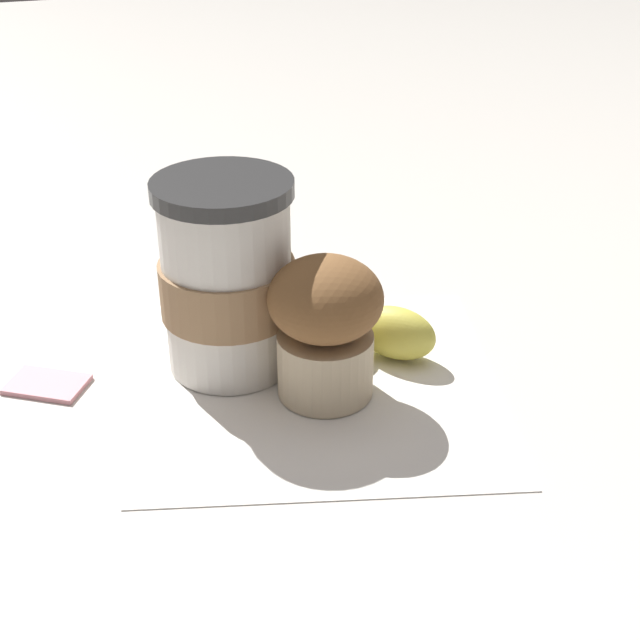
# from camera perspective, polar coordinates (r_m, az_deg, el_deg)

# --- Properties ---
(ground_plane) EXTENTS (3.00, 3.00, 0.00)m
(ground_plane) POSITION_cam_1_polar(r_m,az_deg,el_deg) (0.59, 0.00, -4.14)
(ground_plane) COLOR beige
(paper_napkin) EXTENTS (0.28, 0.28, 0.00)m
(paper_napkin) POSITION_cam_1_polar(r_m,az_deg,el_deg) (0.59, 0.00, -4.08)
(paper_napkin) COLOR white
(paper_napkin) RESTS_ON ground_plane
(coffee_cup) EXTENTS (0.09, 0.09, 0.13)m
(coffee_cup) POSITION_cam_1_polar(r_m,az_deg,el_deg) (0.58, -5.96, 2.70)
(coffee_cup) COLOR silver
(coffee_cup) RESTS_ON paper_napkin
(muffin) EXTENTS (0.07, 0.07, 0.09)m
(muffin) POSITION_cam_1_polar(r_m,az_deg,el_deg) (0.55, 0.76, -0.15)
(muffin) COLOR beige
(muffin) RESTS_ON paper_napkin
(banana) EXTENTS (0.17, 0.08, 0.04)m
(banana) POSITION_cam_1_polar(r_m,az_deg,el_deg) (0.60, -0.41, -0.83)
(banana) COLOR #D6CC4C
(banana) RESTS_ON paper_napkin
(sugar_packet) EXTENTS (0.06, 0.05, 0.01)m
(sugar_packet) POSITION_cam_1_polar(r_m,az_deg,el_deg) (0.61, -17.10, -3.83)
(sugar_packet) COLOR pink
(sugar_packet) RESTS_ON ground_plane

